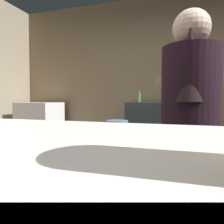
{
  "coord_description": "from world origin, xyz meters",
  "views": [
    {
      "loc": [
        0.13,
        -1.2,
        1.13
      ],
      "look_at": [
        -0.02,
        -0.75,
        1.11
      ],
      "focal_mm": 34.12,
      "sensor_mm": 36.0,
      "label": 1
    }
  ],
  "objects_px": {
    "mini_fridge": "(40,135)",
    "bottle_olive_oil": "(139,97)",
    "bartender": "(189,127)",
    "mixing_bowl": "(117,123)",
    "bottle_vinegar": "(170,96)"
  },
  "relations": [
    {
      "from": "bartender",
      "to": "bottle_olive_oil",
      "type": "height_order",
      "value": "bartender"
    },
    {
      "from": "mixing_bowl",
      "to": "mini_fridge",
      "type": "bearing_deg",
      "value": 145.65
    },
    {
      "from": "mini_fridge",
      "to": "mixing_bowl",
      "type": "distance_m",
      "value": 2.03
    },
    {
      "from": "mini_fridge",
      "to": "bottle_olive_oil",
      "type": "relative_size",
      "value": 5.65
    },
    {
      "from": "bottle_olive_oil",
      "to": "mini_fridge",
      "type": "bearing_deg",
      "value": -171.72
    },
    {
      "from": "mixing_bowl",
      "to": "bottle_vinegar",
      "type": "height_order",
      "value": "bottle_vinegar"
    },
    {
      "from": "mini_fridge",
      "to": "bottle_vinegar",
      "type": "relative_size",
      "value": 4.47
    },
    {
      "from": "mixing_bowl",
      "to": "bottle_vinegar",
      "type": "relative_size",
      "value": 0.8
    },
    {
      "from": "bartender",
      "to": "bottle_olive_oil",
      "type": "distance_m",
      "value": 1.94
    },
    {
      "from": "bottle_olive_oil",
      "to": "bartender",
      "type": "bearing_deg",
      "value": -70.41
    },
    {
      "from": "bottle_vinegar",
      "to": "mixing_bowl",
      "type": "bearing_deg",
      "value": -107.24
    },
    {
      "from": "mixing_bowl",
      "to": "bottle_olive_oil",
      "type": "distance_m",
      "value": 1.38
    },
    {
      "from": "mixing_bowl",
      "to": "bartender",
      "type": "bearing_deg",
      "value": -38.15
    },
    {
      "from": "mini_fridge",
      "to": "bottle_vinegar",
      "type": "distance_m",
      "value": 2.16
    },
    {
      "from": "bartender",
      "to": "mixing_bowl",
      "type": "relative_size",
      "value": 8.57
    }
  ]
}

